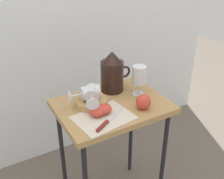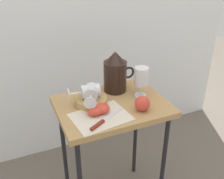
# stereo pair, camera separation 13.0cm
# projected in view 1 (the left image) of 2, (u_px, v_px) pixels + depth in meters

# --- Properties ---
(table) EXTENTS (0.54, 0.40, 0.69)m
(table) POSITION_uv_depth(u_px,v_px,m) (112.00, 117.00, 1.38)
(table) COLOR #AD8451
(table) RESTS_ON ground_plane
(linen_napkin) EXTENTS (0.28, 0.23, 0.00)m
(linen_napkin) POSITION_uv_depth(u_px,v_px,m) (104.00, 118.00, 1.23)
(linen_napkin) COLOR beige
(linen_napkin) RESTS_ON table
(basket_tray) EXTENTS (0.16, 0.16, 0.03)m
(basket_tray) POSITION_uv_depth(u_px,v_px,m) (91.00, 102.00, 1.32)
(basket_tray) COLOR tan
(basket_tray) RESTS_ON table
(pitcher) EXTENTS (0.17, 0.12, 0.22)m
(pitcher) POSITION_uv_depth(u_px,v_px,m) (112.00, 75.00, 1.42)
(pitcher) COLOR black
(pitcher) RESTS_ON table
(wine_glass_upright) EXTENTS (0.07, 0.07, 0.16)m
(wine_glass_upright) POSITION_uv_depth(u_px,v_px,m) (139.00, 77.00, 1.38)
(wine_glass_upright) COLOR silver
(wine_glass_upright) RESTS_ON table
(wine_glass_tipped_near) EXTENTS (0.11, 0.15, 0.07)m
(wine_glass_tipped_near) POSITION_uv_depth(u_px,v_px,m) (92.00, 94.00, 1.28)
(wine_glass_tipped_near) COLOR silver
(wine_glass_tipped_near) RESTS_ON basket_tray
(wine_glass_tipped_far) EXTENTS (0.16, 0.08, 0.07)m
(wine_glass_tipped_far) POSITION_uv_depth(u_px,v_px,m) (89.00, 93.00, 1.30)
(wine_glass_tipped_far) COLOR silver
(wine_glass_tipped_far) RESTS_ON basket_tray
(apple_half_left) EXTENTS (0.07, 0.07, 0.04)m
(apple_half_left) POSITION_uv_depth(u_px,v_px,m) (97.00, 111.00, 1.23)
(apple_half_left) COLOR #CC3D2D
(apple_half_left) RESTS_ON linen_napkin
(apple_half_right) EXTENTS (0.07, 0.07, 0.04)m
(apple_half_right) POSITION_uv_depth(u_px,v_px,m) (104.00, 109.00, 1.25)
(apple_half_right) COLOR #CC3D2D
(apple_half_right) RESTS_ON linen_napkin
(apple_whole) EXTENTS (0.07, 0.07, 0.07)m
(apple_whole) POSITION_uv_depth(u_px,v_px,m) (143.00, 102.00, 1.28)
(apple_whole) COLOR #CC3D2D
(apple_whole) RESTS_ON table
(knife) EXTENTS (0.20, 0.12, 0.01)m
(knife) POSITION_uv_depth(u_px,v_px,m) (107.00, 122.00, 1.19)
(knife) COLOR silver
(knife) RESTS_ON linen_napkin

